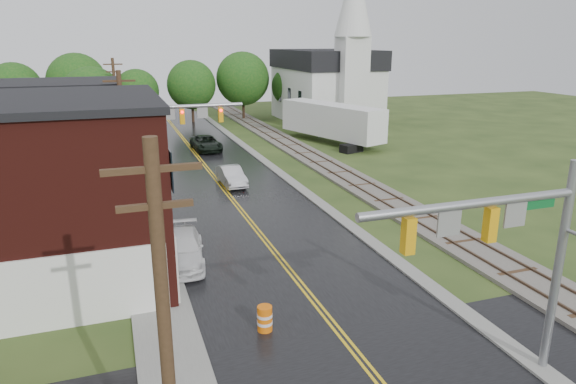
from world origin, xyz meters
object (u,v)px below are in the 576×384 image
traffic_signal_far (172,125)px  sedan_silver (231,176)px  construction_barrel (265,319)px  traffic_signal_near (509,238)px  utility_pole_a (166,346)px  tree_left_c (32,114)px  church (329,78)px  utility_pole_b (125,144)px  pickup_white (182,249)px  utility_pole_c (116,103)px  semi_trailer (332,120)px  tree_left_e (94,101)px  suv_dark (206,143)px

traffic_signal_far → sedan_silver: traffic_signal_far is taller
traffic_signal_far → construction_barrel: (0.85, -19.73, -4.46)m
traffic_signal_near → traffic_signal_far: 25.94m
utility_pole_a → tree_left_c: (-7.05, 39.90, -0.21)m
church → sedan_silver: 32.76m
utility_pole_b → tree_left_c: bearing=111.5°
utility_pole_b → pickup_white: bearing=-74.5°
church → sedan_silver: (-19.20, -26.05, -5.13)m
utility_pole_c → tree_left_c: (-7.05, -4.10, -0.21)m
sedan_silver → construction_barrel: size_ratio=4.22×
church → semi_trailer: 14.61m
construction_barrel → church: bearing=64.0°
utility_pole_b → utility_pole_c: 22.00m
traffic_signal_far → construction_barrel: 20.25m
utility_pole_c → church: bearing=20.0°
tree_left_e → church: bearing=15.2°
church → construction_barrel: bearing=-116.0°
traffic_signal_far → utility_pole_c: utility_pole_c is taller
sedan_silver → pickup_white: size_ratio=0.84×
suv_dark → utility_pole_b: bearing=-115.4°
church → suv_dark: bearing=-145.6°
utility_pole_b → construction_barrel: 15.88m
pickup_white → utility_pole_c: bearing=100.6°
utility_pole_a → construction_barrel: utility_pole_a is taller
utility_pole_a → pickup_white: utility_pole_a is taller
utility_pole_c → suv_dark: size_ratio=1.69×
traffic_signal_near → sedan_silver: (-2.67, 25.69, -4.26)m
traffic_signal_near → utility_pole_c: size_ratio=0.82×
tree_left_c → pickup_white: (9.12, -25.37, -3.77)m
traffic_signal_near → suv_dark: traffic_signal_near is taller
tree_left_c → sedan_silver: (14.65, -12.21, -3.80)m
utility_pole_b → pickup_white: 8.71m
traffic_signal_near → tree_left_c: (-17.32, 37.90, -0.46)m
tree_left_c → suv_dark: (15.15, 1.05, -3.77)m
church → utility_pole_b: church is taller
church → traffic_signal_near: 54.32m
construction_barrel → utility_pole_b: bearing=105.8°
utility_pole_a → tree_left_c: utility_pole_a is taller
sedan_silver → construction_barrel: sedan_silver is taller
traffic_signal_near → utility_pole_c: utility_pole_c is taller
tree_left_e → construction_barrel: tree_left_e is taller
utility_pole_a → tree_left_e: 45.94m
utility_pole_c → suv_dark: utility_pole_c is taller
tree_left_e → suv_dark: 12.00m
traffic_signal_far → utility_pole_a: utility_pole_a is taller
tree_left_c → tree_left_e: size_ratio=0.94×
utility_pole_b → tree_left_c: utility_pole_b is taller
suv_dark → construction_barrel: size_ratio=5.24×
pickup_white → suv_dark: bearing=83.7°
traffic_signal_near → utility_pole_a: (-10.27, -2.00, -0.25)m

